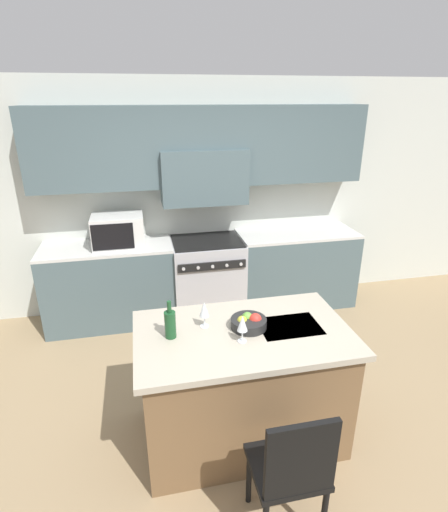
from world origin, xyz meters
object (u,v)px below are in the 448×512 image
wine_bottle (170,324)px  wine_glass_far (204,310)px  island_chair (292,468)px  range_stove (207,277)px  microwave (118,230)px  wine_glass_near (242,324)px  fruit_bowl (249,322)px

wine_bottle → wine_glass_far: wine_bottle is taller
island_chair → wine_glass_far: (-0.34, 0.94, 0.54)m
range_stove → island_chair: (0.00, -2.77, 0.07)m
range_stove → island_chair: 2.77m
wine_glass_far → microwave: bearing=109.3°
island_chair → wine_glass_near: 0.89m
fruit_bowl → wine_bottle: bearing=-179.2°
fruit_bowl → microwave: bearing=116.5°
wine_glass_far → range_stove: bearing=79.6°
wine_glass_near → fruit_bowl: 0.21m
range_stove → wine_glass_far: wine_glass_far is taller
wine_bottle → wine_glass_near: 0.50m
wine_bottle → wine_glass_near: wine_bottle is taller
range_stove → microwave: size_ratio=1.70×
wine_glass_far → fruit_bowl: size_ratio=0.78×
microwave → wine_bottle: bearing=-78.4°
fruit_bowl → wine_glass_near: bearing=-119.4°
wine_bottle → wine_glass_near: bearing=-18.6°
range_stove → wine_glass_far: bearing=-100.4°
microwave → island_chair: (0.98, -2.78, -0.58)m
wine_glass_near → island_chair: bearing=-80.4°
range_stove → microwave: microwave is taller
wine_glass_near → fruit_bowl: bearing=60.6°
range_stove → fruit_bowl: (-0.02, -1.90, 0.51)m
microwave → fruit_bowl: 2.15m
microwave → wine_bottle: size_ratio=1.98×
wine_bottle → wine_glass_far: size_ratio=1.38×
wine_glass_near → fruit_bowl: size_ratio=0.78×
microwave → wine_glass_far: microwave is taller
wine_bottle → island_chair: bearing=-55.6°
microwave → wine_glass_near: (0.86, -2.08, -0.05)m
wine_glass_far → wine_bottle: bearing=-161.4°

